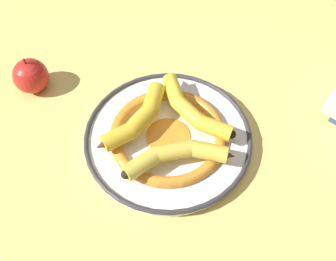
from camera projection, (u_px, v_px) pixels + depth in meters
name	position (u px, v px, depth m)	size (l,w,h in m)	color
ground_plane	(178.00, 133.00, 0.77)	(2.80, 2.80, 0.00)	#E5CC6B
decorative_bowl	(168.00, 137.00, 0.74)	(0.32, 0.32, 0.03)	white
banana_a	(137.00, 119.00, 0.73)	(0.13, 0.15, 0.03)	gold
banana_b	(191.00, 109.00, 0.74)	(0.18, 0.10, 0.03)	yellow
banana_c	(177.00, 155.00, 0.68)	(0.06, 0.20, 0.03)	gold
apple	(31.00, 76.00, 0.81)	(0.07, 0.07, 0.08)	red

